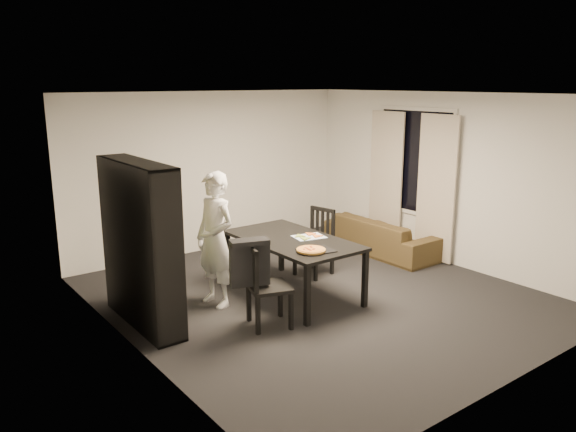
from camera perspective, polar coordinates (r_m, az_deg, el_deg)
room at (r=7.09m, az=3.28°, el=1.70°), size 5.01×5.51×2.61m
window_pane at (r=9.22m, az=12.73°, el=5.42°), size 0.02×1.40×1.60m
window_frame at (r=9.22m, az=12.71°, el=5.41°), size 0.03×1.52×1.72m
curtain_left at (r=8.89m, az=14.81°, el=2.71°), size 0.03×0.70×2.25m
curtain_right at (r=9.55m, az=9.91°, el=3.69°), size 0.03×0.70×2.25m
bookshelf at (r=6.58m, az=-14.76°, el=-2.81°), size 0.35×1.50×1.90m
dining_table at (r=7.28m, az=0.48°, el=-2.82°), size 1.03×1.85×0.77m
chair_left at (r=6.39m, az=-2.72°, el=-6.57°), size 0.57×0.57×0.98m
chair_right at (r=8.16m, az=3.04°, el=-2.12°), size 0.53×0.53×0.97m
draped_jacket at (r=6.28m, az=-3.91°, el=-4.56°), size 0.47×0.31×0.54m
person at (r=6.99m, az=-7.40°, el=-2.39°), size 0.50×0.67×1.69m
baking_tray at (r=6.75m, az=2.90°, el=-3.51°), size 0.45×0.39×0.01m
pepperoni_pizza at (r=6.70m, az=2.36°, el=-3.45°), size 0.35×0.35×0.03m
kitchen_towel at (r=7.33m, az=2.15°, el=-2.13°), size 0.45×0.37×0.01m
pizza_slices at (r=7.32m, az=2.00°, el=-2.05°), size 0.44×0.40×0.01m
sofa at (r=9.33m, az=9.47°, el=-1.94°), size 0.78×1.98×0.58m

